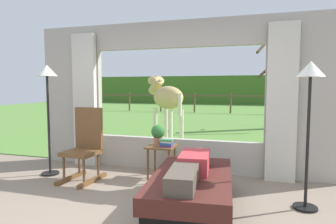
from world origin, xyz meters
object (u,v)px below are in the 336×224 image
at_px(side_table, 162,151).
at_px(rocking_chair, 85,145).
at_px(floor_lamp_right, 310,91).
at_px(book_stack, 166,143).
at_px(horse, 166,98).
at_px(reclining_person, 191,167).
at_px(potted_plant, 158,133).
at_px(recliner_sofa, 192,191).
at_px(pasture_tree, 277,83).
at_px(floor_lamp_left, 47,86).

bearing_deg(side_table, rocking_chair, -160.22).
bearing_deg(floor_lamp_right, book_stack, 162.93).
distance_m(book_stack, horse, 3.30).
bearing_deg(reclining_person, potted_plant, 119.00).
distance_m(reclining_person, potted_plant, 1.40).
xyz_separation_m(potted_plant, floor_lamp_right, (2.08, -0.70, 0.70)).
relative_size(recliner_sofa, book_stack, 8.43).
relative_size(reclining_person, rocking_chair, 1.28).
bearing_deg(reclining_person, pasture_tree, 73.88).
height_order(recliner_sofa, book_stack, book_stack).
height_order(book_stack, pasture_tree, pasture_tree).
bearing_deg(book_stack, reclining_person, -59.08).
xyz_separation_m(potted_plant, book_stack, (0.17, -0.12, -0.13)).
xyz_separation_m(recliner_sofa, floor_lamp_right, (1.29, 0.39, 1.18)).
bearing_deg(pasture_tree, floor_lamp_right, -90.76).
relative_size(potted_plant, horse, 0.18).
distance_m(floor_lamp_left, horse, 3.55).
bearing_deg(book_stack, horse, 107.05).
xyz_separation_m(recliner_sofa, floor_lamp_left, (-2.54, 0.69, 1.23)).
distance_m(side_table, pasture_tree, 6.76).
xyz_separation_m(reclining_person, floor_lamp_right, (1.29, 0.44, 0.88)).
relative_size(book_stack, horse, 0.12).
height_order(rocking_chair, horse, horse).
bearing_deg(horse, book_stack, -118.55).
xyz_separation_m(book_stack, floor_lamp_left, (-1.92, -0.29, 0.87)).
bearing_deg(recliner_sofa, side_table, 118.83).
bearing_deg(recliner_sofa, potted_plant, 120.20).
relative_size(reclining_person, horse, 0.83).
bearing_deg(side_table, floor_lamp_left, -169.10).
height_order(potted_plant, pasture_tree, pasture_tree).
height_order(rocking_chair, book_stack, rocking_chair).
relative_size(recliner_sofa, floor_lamp_right, 1.03).
bearing_deg(rocking_chair, floor_lamp_right, -0.35).
bearing_deg(floor_lamp_left, potted_plant, 13.27).
height_order(side_table, floor_lamp_right, floor_lamp_right).
distance_m(reclining_person, horse, 4.47).
bearing_deg(floor_lamp_left, rocking_chair, -4.25).
height_order(reclining_person, side_table, reclining_person).
bearing_deg(side_table, pasture_tree, 71.70).
bearing_deg(book_stack, floor_lamp_right, -17.07).
bearing_deg(reclining_person, floor_lamp_right, 13.46).
bearing_deg(pasture_tree, recliner_sofa, -100.63).
distance_m(side_table, floor_lamp_left, 2.12).
xyz_separation_m(rocking_chair, floor_lamp_right, (3.12, -0.24, 0.85)).
relative_size(floor_lamp_left, floor_lamp_right, 1.04).
xyz_separation_m(floor_lamp_left, floor_lamp_right, (3.82, -0.29, -0.05)).
bearing_deg(pasture_tree, reclining_person, -100.56).
relative_size(book_stack, pasture_tree, 0.06).
relative_size(reclining_person, book_stack, 6.81).
bearing_deg(horse, recliner_sofa, -114.59).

